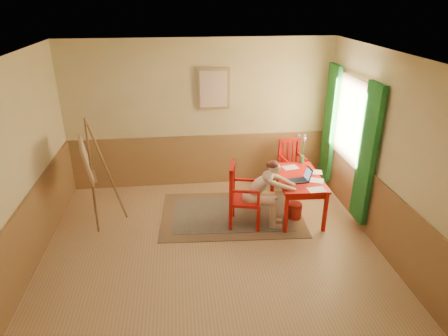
{
  "coord_description": "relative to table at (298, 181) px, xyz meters",
  "views": [
    {
      "loc": [
        -0.39,
        -4.91,
        3.5
      ],
      "look_at": [
        0.25,
        0.55,
        1.05
      ],
      "focal_mm": 31.6,
      "sensor_mm": 36.0,
      "label": 1
    }
  ],
  "objects": [
    {
      "name": "room",
      "position": [
        -1.52,
        -0.8,
        0.77
      ],
      "size": [
        5.04,
        4.54,
        2.84
      ],
      "color": "tan",
      "rests_on": "ground"
    },
    {
      "name": "wainscot",
      "position": [
        -1.52,
        -0.01,
        -0.13
      ],
      "size": [
        5.0,
        4.5,
        1.0
      ],
      "color": "#A27545",
      "rests_on": "room"
    },
    {
      "name": "window",
      "position": [
        0.89,
        0.3,
        0.71
      ],
      "size": [
        0.12,
        2.01,
        2.2
      ],
      "color": "white",
      "rests_on": "room"
    },
    {
      "name": "wall_portrait",
      "position": [
        -1.27,
        1.4,
        1.27
      ],
      "size": [
        0.6,
        0.05,
        0.76
      ],
      "color": "#A88258",
      "rests_on": "room"
    },
    {
      "name": "rug",
      "position": [
        -1.1,
        0.12,
        -0.62
      ],
      "size": [
        2.49,
        1.74,
        0.02
      ],
      "color": "#8C7251",
      "rests_on": "room"
    },
    {
      "name": "table",
      "position": [
        0.0,
        0.0,
        0.0
      ],
      "size": [
        0.76,
        1.23,
        0.72
      ],
      "color": "red",
      "rests_on": "room"
    },
    {
      "name": "chair_left",
      "position": [
        -0.97,
        -0.21,
        -0.1
      ],
      "size": [
        0.58,
        0.57,
        1.06
      ],
      "color": "red",
      "rests_on": "room"
    },
    {
      "name": "chair_back",
      "position": [
        0.18,
        1.02,
        -0.15
      ],
      "size": [
        0.49,
        0.51,
        0.96
      ],
      "color": "red",
      "rests_on": "room"
    },
    {
      "name": "figure",
      "position": [
        -0.65,
        -0.27,
        0.01
      ],
      "size": [
        0.89,
        0.47,
        1.15
      ],
      "color": "beige",
      "rests_on": "room"
    },
    {
      "name": "laptop",
      "position": [
        -0.01,
        -0.16,
        0.13
      ],
      "size": [
        0.38,
        0.26,
        0.21
      ],
      "color": "#1E2338",
      "rests_on": "table"
    },
    {
      "name": "papers",
      "position": [
        0.16,
        -0.05,
        0.09
      ],
      "size": [
        0.65,
        1.1,
        0.0
      ],
      "color": "white",
      "rests_on": "table"
    },
    {
      "name": "vase",
      "position": [
        0.22,
        0.56,
        0.33
      ],
      "size": [
        0.18,
        0.26,
        0.52
      ],
      "color": "#3F724C",
      "rests_on": "table"
    },
    {
      "name": "wastebasket",
      "position": [
        -0.06,
        -0.12,
        -0.5
      ],
      "size": [
        0.33,
        0.33,
        0.26
      ],
      "primitive_type": "cylinder",
      "rotation": [
        0.0,
        0.0,
        -0.48
      ],
      "color": "red",
      "rests_on": "room"
    },
    {
      "name": "easel",
      "position": [
        -3.35,
        0.12,
        0.44
      ],
      "size": [
        0.68,
        0.81,
        1.81
      ],
      "color": "brown",
      "rests_on": "room"
    }
  ]
}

